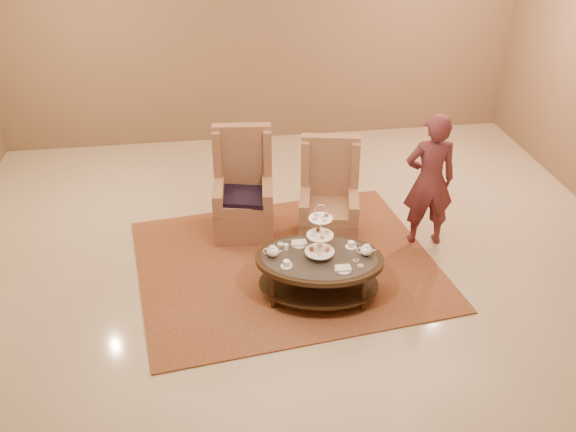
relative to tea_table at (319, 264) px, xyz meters
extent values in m
plane|color=beige|center=(-0.12, 0.30, -0.40)|extent=(8.00, 8.00, 0.00)
cube|color=white|center=(-0.12, 0.30, -0.40)|extent=(8.00, 8.00, 0.02)
cube|color=#87674A|center=(-0.12, 4.30, 1.35)|extent=(8.00, 0.04, 3.50)
cube|color=#986136|center=(-0.25, 0.62, -0.40)|extent=(3.61, 3.14, 0.02)
cylinder|color=black|center=(-0.50, -0.14, -0.19)|extent=(0.06, 0.06, 0.44)
cylinder|color=black|center=(0.40, -0.33, -0.19)|extent=(0.06, 0.06, 0.44)
cylinder|color=black|center=(-0.40, 0.33, -0.19)|extent=(0.06, 0.06, 0.44)
cylinder|color=black|center=(0.50, 0.14, -0.19)|extent=(0.06, 0.06, 0.44)
cylinder|color=silver|center=(0.00, 0.00, 0.36)|extent=(0.01, 0.01, 0.54)
torus|color=silver|center=(0.00, 0.00, 0.64)|extent=(0.14, 0.04, 0.14)
cylinder|color=white|center=(0.00, 0.00, 0.16)|extent=(0.36, 0.36, 0.01)
cylinder|color=white|center=(0.00, 0.00, 0.35)|extent=(0.32, 0.32, 0.01)
cylinder|color=white|center=(0.00, 0.00, 0.55)|extent=(0.28, 0.28, 0.01)
cylinder|color=#C56565|center=(0.08, -0.02, 0.18)|extent=(0.05, 0.05, 0.03)
cylinder|color=#DFA86F|center=(0.02, 0.08, 0.18)|extent=(0.05, 0.05, 0.03)
cylinder|color=brown|center=(-0.08, 0.02, 0.18)|extent=(0.05, 0.05, 0.03)
cylinder|color=beige|center=(-0.02, -0.08, 0.18)|extent=(0.05, 0.05, 0.03)
ellipsoid|color=#DFA86F|center=(0.07, 0.01, 0.38)|extent=(0.06, 0.06, 0.03)
ellipsoid|color=brown|center=(-0.01, 0.07, 0.38)|extent=(0.06, 0.06, 0.03)
ellipsoid|color=beige|center=(-0.07, -0.01, 0.38)|extent=(0.06, 0.06, 0.03)
ellipsoid|color=#C56565|center=(0.01, -0.08, 0.38)|extent=(0.06, 0.06, 0.03)
cube|color=brown|center=(0.06, 0.02, 0.56)|extent=(0.05, 0.04, 0.02)
cube|color=beige|center=(-0.03, 0.06, 0.56)|extent=(0.05, 0.04, 0.02)
cube|color=#C56565|center=(-0.06, -0.03, 0.56)|extent=(0.05, 0.04, 0.02)
cube|color=#DFA86F|center=(0.03, -0.06, 0.56)|extent=(0.05, 0.04, 0.02)
ellipsoid|color=white|center=(-0.47, 0.08, 0.15)|extent=(0.15, 0.15, 0.10)
cylinder|color=white|center=(-0.47, 0.08, 0.21)|extent=(0.07, 0.07, 0.01)
sphere|color=white|center=(-0.47, 0.08, 0.22)|extent=(0.03, 0.03, 0.02)
cone|color=white|center=(-0.39, 0.06, 0.16)|extent=(0.08, 0.04, 0.06)
torus|color=white|center=(-0.54, 0.09, 0.15)|extent=(0.08, 0.03, 0.07)
ellipsoid|color=white|center=(0.48, -0.05, 0.15)|extent=(0.15, 0.15, 0.10)
cylinder|color=white|center=(0.48, -0.05, 0.21)|extent=(0.07, 0.07, 0.01)
sphere|color=white|center=(0.48, -0.05, 0.22)|extent=(0.03, 0.03, 0.02)
cone|color=white|center=(0.56, -0.06, 0.16)|extent=(0.08, 0.04, 0.06)
torus|color=white|center=(0.42, -0.03, 0.15)|extent=(0.08, 0.03, 0.07)
cylinder|color=white|center=(-0.36, -0.13, 0.10)|extent=(0.14, 0.14, 0.01)
cylinder|color=white|center=(-0.36, -0.13, 0.13)|extent=(0.08, 0.08, 0.06)
torus|color=white|center=(-0.32, -0.13, 0.13)|extent=(0.04, 0.02, 0.04)
cylinder|color=white|center=(0.36, 0.12, 0.10)|extent=(0.14, 0.14, 0.01)
cylinder|color=white|center=(0.36, 0.12, 0.13)|extent=(0.08, 0.08, 0.06)
torus|color=white|center=(0.40, 0.12, 0.13)|extent=(0.04, 0.02, 0.04)
cylinder|color=white|center=(-0.17, 0.26, 0.10)|extent=(0.21, 0.21, 0.01)
cube|color=beige|center=(-0.17, 0.26, 0.11)|extent=(0.15, 0.11, 0.02)
cylinder|color=white|center=(0.19, -0.26, 0.10)|extent=(0.21, 0.21, 0.01)
cube|color=beige|center=(0.19, -0.26, 0.11)|extent=(0.15, 0.11, 0.02)
cylinder|color=white|center=(-0.32, 0.18, 0.13)|extent=(0.06, 0.06, 0.07)
cylinder|color=white|center=(0.37, -0.23, 0.10)|extent=(0.07, 0.07, 0.02)
cylinder|color=#C56565|center=(0.37, -0.23, 0.11)|extent=(0.05, 0.05, 0.01)
cylinder|color=white|center=(0.35, -0.13, 0.10)|extent=(0.07, 0.07, 0.02)
cylinder|color=brown|center=(0.35, -0.13, 0.11)|extent=(0.05, 0.05, 0.01)
cylinder|color=white|center=(-0.36, 0.28, 0.10)|extent=(0.07, 0.07, 0.02)
cylinder|color=beige|center=(-0.36, 0.28, 0.11)|extent=(0.05, 0.05, 0.01)
cube|color=#9A6848|center=(-0.66, 1.40, -0.19)|extent=(0.77, 0.77, 0.42)
cube|color=#9A6848|center=(-0.67, 1.35, 0.07)|extent=(0.65, 0.65, 0.10)
cube|color=#9A6848|center=(-0.63, 1.68, 0.25)|extent=(0.71, 0.21, 1.30)
cube|color=#9A6848|center=(-0.93, 1.67, 0.55)|extent=(0.12, 0.23, 0.60)
cube|color=#9A6848|center=(-0.34, 1.61, 0.55)|extent=(0.12, 0.23, 0.60)
cube|color=#9A6848|center=(-0.95, 1.38, 0.15)|extent=(0.18, 0.64, 0.26)
cube|color=#9A6848|center=(-0.38, 1.32, 0.15)|extent=(0.18, 0.64, 0.26)
cube|color=black|center=(-0.67, 1.32, 0.14)|extent=(0.65, 0.62, 0.06)
cube|color=#9A6848|center=(0.31, 1.03, -0.20)|extent=(0.80, 0.80, 0.41)
cube|color=#9A6848|center=(0.30, 0.98, 0.05)|extent=(0.68, 0.68, 0.10)
cube|color=#9A6848|center=(0.37, 1.31, 0.22)|extent=(0.69, 0.27, 1.26)
cube|color=#9A6848|center=(0.08, 1.33, 0.52)|extent=(0.14, 0.23, 0.58)
cube|color=#9A6848|center=(0.64, 1.21, 0.52)|extent=(0.14, 0.23, 0.58)
cube|color=#9A6848|center=(0.02, 1.04, 0.13)|extent=(0.24, 0.62, 0.25)
cube|color=#9A6848|center=(0.57, 0.93, 0.13)|extent=(0.24, 0.62, 0.25)
imported|color=#5C272C|center=(1.44, 0.88, 0.41)|extent=(0.62, 0.43, 1.64)
camera|label=1|loc=(-1.12, -5.35, 3.78)|focal=40.00mm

